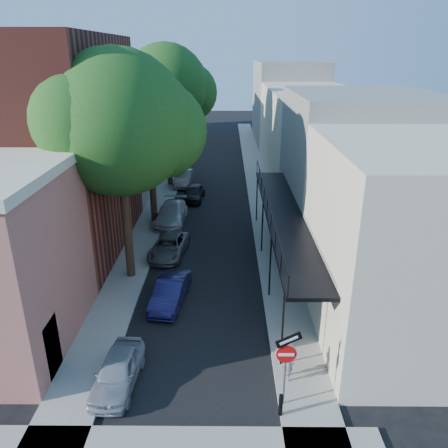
{
  "coord_description": "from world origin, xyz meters",
  "views": [
    {
      "loc": [
        1.25,
        -10.42,
        11.1
      ],
      "look_at": [
        1.1,
        10.56,
        2.8
      ],
      "focal_mm": 35.0,
      "sensor_mm": 36.0,
      "label": 1
    }
  ],
  "objects_px": {
    "bollard": "(281,405)",
    "parked_car_e": "(194,193)",
    "pedestrian": "(288,360)",
    "oak_near": "(129,126)",
    "oak_far": "(172,89)",
    "sign_post": "(286,357)",
    "parked_car_a": "(118,371)",
    "parked_car_c": "(169,246)",
    "parked_car_d": "(171,214)",
    "oak_mid": "(155,119)",
    "parked_car_b": "(170,292)",
    "parked_car_f": "(184,178)"
  },
  "relations": [
    {
      "from": "sign_post",
      "to": "parked_car_a",
      "type": "xyz_separation_m",
      "value": [
        -5.76,
        1.01,
        -1.45
      ]
    },
    {
      "from": "bollard",
      "to": "oak_mid",
      "type": "bearing_deg",
      "value": 109.9
    },
    {
      "from": "oak_mid",
      "to": "oak_far",
      "type": "xyz_separation_m",
      "value": [
        0.06,
        9.04,
        1.2
      ]
    },
    {
      "from": "parked_car_b",
      "to": "oak_mid",
      "type": "bearing_deg",
      "value": 107.8
    },
    {
      "from": "parked_car_d",
      "to": "parked_car_f",
      "type": "height_order",
      "value": "parked_car_d"
    },
    {
      "from": "oak_far",
      "to": "sign_post",
      "type": "bearing_deg",
      "value": -76.09
    },
    {
      "from": "bollard",
      "to": "parked_car_b",
      "type": "bearing_deg",
      "value": 122.51
    },
    {
      "from": "sign_post",
      "to": "pedestrian",
      "type": "relative_size",
      "value": 1.86
    },
    {
      "from": "sign_post",
      "to": "oak_far",
      "type": "xyz_separation_m",
      "value": [
        -6.51,
        26.3,
        6.22
      ]
    },
    {
      "from": "bollard",
      "to": "oak_mid",
      "type": "relative_size",
      "value": 0.08
    },
    {
      "from": "parked_car_a",
      "to": "pedestrian",
      "type": "xyz_separation_m",
      "value": [
        6.05,
        0.24,
        0.34
      ]
    },
    {
      "from": "bollard",
      "to": "parked_car_e",
      "type": "height_order",
      "value": "parked_car_e"
    },
    {
      "from": "parked_car_e",
      "to": "oak_far",
      "type": "bearing_deg",
      "value": 119.2
    },
    {
      "from": "bollard",
      "to": "parked_car_c",
      "type": "xyz_separation_m",
      "value": [
        -5.11,
        12.17,
        0.03
      ]
    },
    {
      "from": "oak_mid",
      "to": "parked_car_a",
      "type": "xyz_separation_m",
      "value": [
        0.82,
        -16.25,
        -6.47
      ]
    },
    {
      "from": "bollard",
      "to": "parked_car_a",
      "type": "bearing_deg",
      "value": 165.2
    },
    {
      "from": "oak_mid",
      "to": "parked_car_d",
      "type": "relative_size",
      "value": 2.18
    },
    {
      "from": "sign_post",
      "to": "oak_mid",
      "type": "distance_m",
      "value": 19.14
    },
    {
      "from": "sign_post",
      "to": "oak_mid",
      "type": "xyz_separation_m",
      "value": [
        -6.58,
        17.26,
        5.02
      ]
    },
    {
      "from": "oak_mid",
      "to": "parked_car_f",
      "type": "xyz_separation_m",
      "value": [
        0.82,
        8.74,
        -6.39
      ]
    },
    {
      "from": "bollard",
      "to": "parked_car_e",
      "type": "xyz_separation_m",
      "value": [
        -4.4,
        22.31,
        0.1
      ]
    },
    {
      "from": "parked_car_a",
      "to": "parked_car_c",
      "type": "distance_m",
      "value": 10.7
    },
    {
      "from": "parked_car_d",
      "to": "sign_post",
      "type": "bearing_deg",
      "value": -69.1
    },
    {
      "from": "pedestrian",
      "to": "parked_car_d",
      "type": "bearing_deg",
      "value": 0.64
    },
    {
      "from": "oak_mid",
      "to": "oak_far",
      "type": "relative_size",
      "value": 0.86
    },
    {
      "from": "sign_post",
      "to": "parked_car_d",
      "type": "bearing_deg",
      "value": 108.9
    },
    {
      "from": "parked_car_e",
      "to": "pedestrian",
      "type": "bearing_deg",
      "value": -71.25
    },
    {
      "from": "sign_post",
      "to": "parked_car_d",
      "type": "distance_m",
      "value": 17.83
    },
    {
      "from": "oak_far",
      "to": "parked_car_b",
      "type": "height_order",
      "value": "oak_far"
    },
    {
      "from": "sign_post",
      "to": "parked_car_d",
      "type": "height_order",
      "value": "sign_post"
    },
    {
      "from": "oak_near",
      "to": "oak_mid",
      "type": "height_order",
      "value": "oak_near"
    },
    {
      "from": "sign_post",
      "to": "oak_mid",
      "type": "relative_size",
      "value": 0.29
    },
    {
      "from": "bollard",
      "to": "parked_car_b",
      "type": "height_order",
      "value": "parked_car_b"
    },
    {
      "from": "oak_mid",
      "to": "parked_car_a",
      "type": "height_order",
      "value": "oak_mid"
    },
    {
      "from": "oak_far",
      "to": "pedestrian",
      "type": "relative_size",
      "value": 7.39
    },
    {
      "from": "oak_near",
      "to": "parked_car_e",
      "type": "distance_m",
      "value": 14.63
    },
    {
      "from": "bollard",
      "to": "pedestrian",
      "type": "bearing_deg",
      "value": 75.39
    },
    {
      "from": "pedestrian",
      "to": "oak_mid",
      "type": "bearing_deg",
      "value": 2.63
    },
    {
      "from": "parked_car_c",
      "to": "parked_car_f",
      "type": "bearing_deg",
      "value": 98.74
    },
    {
      "from": "oak_near",
      "to": "parked_car_e",
      "type": "relative_size",
      "value": 3.13
    },
    {
      "from": "parked_car_a",
      "to": "parked_car_e",
      "type": "distance_m",
      "value": 20.87
    },
    {
      "from": "sign_post",
      "to": "parked_car_b",
      "type": "bearing_deg",
      "value": 125.32
    },
    {
      "from": "oak_mid",
      "to": "parked_car_c",
      "type": "relative_size",
      "value": 2.55
    },
    {
      "from": "parked_car_b",
      "to": "parked_car_c",
      "type": "relative_size",
      "value": 0.92
    },
    {
      "from": "oak_far",
      "to": "pedestrian",
      "type": "bearing_deg",
      "value": -74.8
    },
    {
      "from": "oak_far",
      "to": "pedestrian",
      "type": "xyz_separation_m",
      "value": [
        6.8,
        -25.04,
        -7.33
      ]
    },
    {
      "from": "parked_car_c",
      "to": "parked_car_d",
      "type": "height_order",
      "value": "parked_car_d"
    },
    {
      "from": "oak_near",
      "to": "parked_car_c",
      "type": "relative_size",
      "value": 2.86
    },
    {
      "from": "sign_post",
      "to": "oak_near",
      "type": "height_order",
      "value": "oak_near"
    },
    {
      "from": "parked_car_d",
      "to": "parked_car_f",
      "type": "relative_size",
      "value": 1.15
    }
  ]
}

